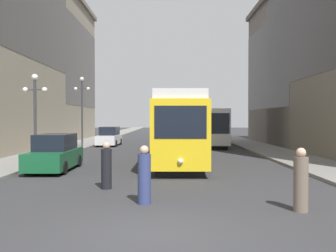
{
  "coord_description": "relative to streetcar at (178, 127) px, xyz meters",
  "views": [
    {
      "loc": [
        0.29,
        -8.14,
        2.58
      ],
      "look_at": [
        0.26,
        8.64,
        2.25
      ],
      "focal_mm": 38.81,
      "sensor_mm": 36.0,
      "label": 1
    }
  ],
  "objects": [
    {
      "name": "parked_car_left_near",
      "position": [
        -6.24,
        -4.02,
        -1.26
      ],
      "size": [
        1.91,
        4.56,
        1.82
      ],
      "rotation": [
        0.0,
        0.0,
        0.01
      ],
      "color": "black",
      "rests_on": "ground"
    },
    {
      "name": "streetcar",
      "position": [
        0.0,
        0.0,
        0.0
      ],
      "size": [
        2.72,
        13.94,
        3.89
      ],
      "rotation": [
        0.0,
        0.0,
        -0.01
      ],
      "color": "black",
      "rests_on": "ground"
    },
    {
      "name": "ground_plane",
      "position": [
        -0.87,
        -14.03,
        -2.1
      ],
      "size": [
        200.0,
        200.0,
        0.0
      ],
      "primitive_type": "plane",
      "color": "#303033"
    },
    {
      "name": "lamp_post_left_near",
      "position": [
        -8.14,
        -1.54,
        1.36
      ],
      "size": [
        1.41,
        0.36,
        4.98
      ],
      "color": "#333338",
      "rests_on": "sidewalk_left"
    },
    {
      "name": "transit_bus",
      "position": [
        3.35,
        13.32,
        -0.15
      ],
      "size": [
        2.65,
        11.62,
        3.45
      ],
      "rotation": [
        0.0,
        0.0,
        -0.01
      ],
      "color": "black",
      "rests_on": "ground"
    },
    {
      "name": "building_left_midblock",
      "position": [
        -16.45,
        21.73,
        6.55
      ],
      "size": [
        11.69,
        15.19,
        16.86
      ],
      "color": "gray",
      "rests_on": "ground"
    },
    {
      "name": "pedestrian_on_sidewalk",
      "position": [
        -2.85,
        -8.84,
        -1.3
      ],
      "size": [
        0.39,
        0.39,
        1.73
      ],
      "rotation": [
        0.0,
        0.0,
        4.94
      ],
      "color": "black",
      "rests_on": "ground"
    },
    {
      "name": "sidewalk_left",
      "position": [
        -9.22,
        25.97,
        -2.03
      ],
      "size": [
        3.36,
        120.0,
        0.15
      ],
      "primitive_type": "cube",
      "color": "gray",
      "rests_on": "ground"
    },
    {
      "name": "pedestrian_crossing_far",
      "position": [
        -1.29,
        -11.22,
        -1.27
      ],
      "size": [
        0.4,
        0.4,
        1.78
      ],
      "rotation": [
        0.0,
        0.0,
        4.06
      ],
      "color": "navy",
      "rests_on": "ground"
    },
    {
      "name": "lamp_post_left_far",
      "position": [
        -8.14,
        9.73,
        2.02
      ],
      "size": [
        1.41,
        0.36,
        6.11
      ],
      "color": "#333338",
      "rests_on": "sidewalk_left"
    },
    {
      "name": "building_right_midblock",
      "position": [
        16.13,
        14.37,
        5.52
      ],
      "size": [
        14.53,
        15.45,
        14.87
      ],
      "color": "slate",
      "rests_on": "ground"
    },
    {
      "name": "pedestrian_crossing_near",
      "position": [
        3.12,
        -12.11,
        -1.27
      ],
      "size": [
        0.4,
        0.4,
        1.78
      ],
      "rotation": [
        0.0,
        0.0,
        3.73
      ],
      "color": "#6B5B4C",
      "rests_on": "ground"
    },
    {
      "name": "parked_car_left_mid",
      "position": [
        -6.24,
        12.83,
        -1.26
      ],
      "size": [
        1.99,
        4.57,
        1.82
      ],
      "rotation": [
        0.0,
        0.0,
        -0.03
      ],
      "color": "black",
      "rests_on": "ground"
    },
    {
      "name": "sidewalk_right",
      "position": [
        7.48,
        25.97,
        -2.03
      ],
      "size": [
        3.36,
        120.0,
        0.15
      ],
      "primitive_type": "cube",
      "color": "gray",
      "rests_on": "ground"
    }
  ]
}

